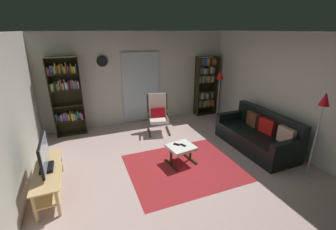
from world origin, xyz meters
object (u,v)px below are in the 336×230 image
(bookshelf_near_tv, at_px, (66,94))
(tv_remote, at_px, (183,145))
(cell_phone, at_px, (177,144))
(ottoman, at_px, (181,149))
(wall_clock, at_px, (102,61))
(television, at_px, (44,155))
(floor_lamp_by_sofa, at_px, (322,112))
(tv_stand, at_px, (49,178))
(bookshelf_near_sofa, at_px, (206,84))
(leather_sofa, at_px, (258,135))
(lounge_armchair, at_px, (158,112))
(floor_lamp_by_shelf, at_px, (220,80))

(bookshelf_near_tv, bearing_deg, tv_remote, -48.05)
(tv_remote, relative_size, cell_phone, 1.03)
(ottoman, height_order, wall_clock, wall_clock)
(bookshelf_near_tv, xyz_separation_m, ottoman, (2.11, -2.41, -0.79))
(television, distance_m, floor_lamp_by_sofa, 4.74)
(tv_stand, height_order, bookshelf_near_sofa, bookshelf_near_sofa)
(floor_lamp_by_sofa, bearing_deg, leather_sofa, 95.82)
(tv_stand, height_order, lounge_armchair, lounge_armchair)
(lounge_armchair, xyz_separation_m, cell_phone, (-0.17, -1.64, -0.14))
(bookshelf_near_sofa, bearing_deg, television, -150.78)
(bookshelf_near_tv, bearing_deg, wall_clock, 9.87)
(leather_sofa, bearing_deg, floor_lamp_by_sofa, -84.18)
(tv_remote, height_order, wall_clock, wall_clock)
(bookshelf_near_sofa, relative_size, floor_lamp_by_sofa, 1.13)
(television, bearing_deg, lounge_armchair, 34.49)
(tv_stand, bearing_deg, television, 82.71)
(television, height_order, bookshelf_near_sofa, bookshelf_near_sofa)
(tv_remote, xyz_separation_m, cell_phone, (-0.11, 0.08, -0.00))
(television, bearing_deg, floor_lamp_by_sofa, -15.60)
(television, height_order, bookshelf_near_tv, bookshelf_near_tv)
(ottoman, bearing_deg, cell_phone, 123.72)
(tv_remote, xyz_separation_m, wall_clock, (-1.17, 2.57, 1.45))
(television, height_order, ottoman, television)
(floor_lamp_by_sofa, bearing_deg, floor_lamp_by_shelf, 90.76)
(leather_sofa, bearing_deg, floor_lamp_by_shelf, 87.33)
(bookshelf_near_sofa, distance_m, tv_remote, 3.18)
(television, distance_m, lounge_armchair, 3.12)
(cell_phone, bearing_deg, television, 143.46)
(television, distance_m, bookshelf_near_sofa, 5.11)
(television, xyz_separation_m, wall_clock, (1.33, 2.62, 1.12))
(television, distance_m, tv_remote, 2.53)
(leather_sofa, bearing_deg, lounge_armchair, 135.65)
(tv_stand, distance_m, ottoman, 2.46)
(floor_lamp_by_sofa, bearing_deg, bookshelf_near_tv, 138.40)
(tv_stand, relative_size, wall_clock, 4.66)
(tv_stand, xyz_separation_m, tv_remote, (2.51, 0.07, 0.08))
(tv_stand, bearing_deg, wall_clock, 63.17)
(tv_stand, bearing_deg, floor_lamp_by_shelf, 22.05)
(bookshelf_near_tv, xyz_separation_m, floor_lamp_by_shelf, (4.14, -0.65, 0.15))
(television, bearing_deg, leather_sofa, -0.35)
(lounge_armchair, bearing_deg, wall_clock, 145.43)
(bookshelf_near_sofa, xyz_separation_m, tv_remote, (-1.95, -2.44, -0.60))
(tv_remote, bearing_deg, ottoman, 166.09)
(television, relative_size, leather_sofa, 0.43)
(leather_sofa, xyz_separation_m, ottoman, (-1.95, 0.07, 0.01))
(leather_sofa, relative_size, cell_phone, 13.98)
(bookshelf_near_sofa, xyz_separation_m, floor_lamp_by_sofa, (0.08, -3.75, 0.29))
(television, distance_m, wall_clock, 3.14)
(ottoman, xyz_separation_m, wall_clock, (-1.13, 2.58, 1.53))
(tv_stand, height_order, leather_sofa, leather_sofa)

